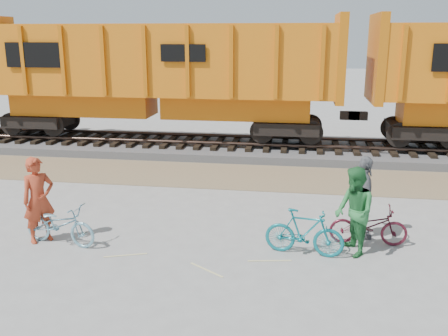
{
  "coord_description": "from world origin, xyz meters",
  "views": [
    {
      "loc": [
        2.5,
        -9.97,
        4.48
      ],
      "look_at": [
        0.73,
        1.5,
        1.36
      ],
      "focal_mm": 40.0,
      "sensor_mm": 36.0,
      "label": 1
    }
  ],
  "objects": [
    {
      "name": "person_solo",
      "position": [
        -3.11,
        -0.34,
        0.96
      ],
      "size": [
        0.81,
        0.83,
        1.92
      ],
      "primitive_type": "imported",
      "rotation": [
        0.0,
        0.0,
        0.82
      ],
      "color": "#AE3A20",
      "rests_on": "ground"
    },
    {
      "name": "person_man",
      "position": [
        3.68,
        0.02,
        0.94
      ],
      "size": [
        0.96,
        1.09,
        1.87
      ],
      "primitive_type": "imported",
      "rotation": [
        0.0,
        0.0,
        -1.25
      ],
      "color": "#297539",
      "rests_on": "ground"
    },
    {
      "name": "ground",
      "position": [
        0.0,
        0.0,
        0.0
      ],
      "size": [
        120.0,
        120.0,
        0.0
      ],
      "primitive_type": "plane",
      "color": "#9E9E99",
      "rests_on": "ground"
    },
    {
      "name": "ballast_bed",
      "position": [
        0.0,
        9.0,
        0.15
      ],
      "size": [
        120.0,
        4.0,
        0.3
      ],
      "primitive_type": "cube",
      "color": "slate",
      "rests_on": "ground"
    },
    {
      "name": "bicycle_teal",
      "position": [
        2.68,
        -0.18,
        0.5
      ],
      "size": [
        1.7,
        0.7,
        0.99
      ],
      "primitive_type": "imported",
      "rotation": [
        0.0,
        0.0,
        1.42
      ],
      "color": "#10747F",
      "rests_on": "ground"
    },
    {
      "name": "gravel_strip",
      "position": [
        0.0,
        5.5,
        0.01
      ],
      "size": [
        120.0,
        3.0,
        0.02
      ],
      "primitive_type": "cube",
      "color": "#857052",
      "rests_on": "ground"
    },
    {
      "name": "person_woman",
      "position": [
        3.97,
        0.98,
        0.95
      ],
      "size": [
        0.56,
        1.15,
        1.89
      ],
      "primitive_type": "imported",
      "rotation": [
        0.0,
        0.0,
        1.66
      ],
      "color": "slate",
      "rests_on": "ground"
    },
    {
      "name": "bicycle_maroon",
      "position": [
        4.07,
        0.58,
        0.44
      ],
      "size": [
        1.67,
        0.58,
        0.87
      ],
      "primitive_type": "imported",
      "rotation": [
        0.0,
        0.0,
        1.57
      ],
      "color": "#531624",
      "rests_on": "ground"
    },
    {
      "name": "hopper_car_center",
      "position": [
        -3.04,
        9.0,
        3.01
      ],
      "size": [
        14.0,
        3.13,
        4.65
      ],
      "color": "black",
      "rests_on": "track"
    },
    {
      "name": "track",
      "position": [
        0.0,
        9.0,
        0.47
      ],
      "size": [
        120.0,
        2.6,
        0.24
      ],
      "color": "black",
      "rests_on": "ballast_bed"
    },
    {
      "name": "bicycle_blue",
      "position": [
        -2.61,
        -0.44,
        0.46
      ],
      "size": [
        1.83,
        0.92,
        0.92
      ],
      "primitive_type": "imported",
      "rotation": [
        0.0,
        0.0,
        1.38
      ],
      "color": "#78AFC3",
      "rests_on": "ground"
    }
  ]
}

